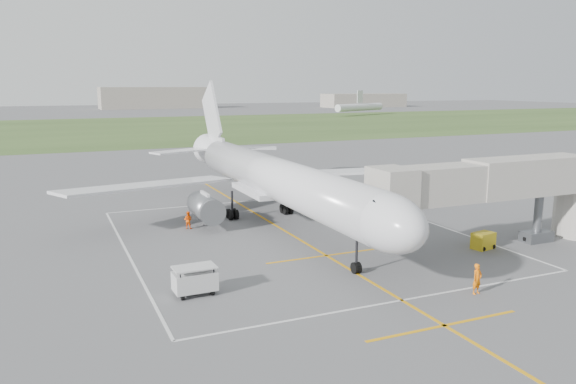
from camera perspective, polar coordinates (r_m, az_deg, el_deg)
name	(u,v)px	position (r m, az deg, el deg)	size (l,w,h in m)	color
ground	(277,226)	(52.37, -1.12, -3.50)	(700.00, 700.00, 0.00)	#5C5C5F
grass_strip	(113,129)	(178.46, -17.35, 6.14)	(700.00, 120.00, 0.02)	#395123
apron_markings	(303,242)	(47.23, 1.58, -5.09)	(28.20, 60.00, 0.01)	orange
airliner	(274,179)	(52.15, -1.45, 1.37)	(38.93, 46.75, 13.52)	silver
jet_bridge	(520,188)	(49.12, 22.48, 0.38)	(23.40, 5.00, 7.20)	gray
gpu_unit	(483,241)	(47.81, 19.22, -4.70)	(1.96, 1.54, 1.33)	gold
baggage_cart	(195,280)	(35.94, -9.45, -8.84)	(2.68, 1.66, 1.83)	silver
ramp_worker_nose	(477,279)	(37.52, 18.66, -8.36)	(0.71, 0.47, 1.96)	orange
ramp_worker_wing	(188,220)	(52.18, -10.12, -2.81)	(0.78, 0.61, 1.61)	#FF5708
distant_hangars	(48,101)	(312.24, -23.20, 8.50)	(345.00, 49.00, 12.00)	gray
distant_aircraft	(121,112)	(206.95, -16.61, 7.75)	(231.41, 42.76, 8.85)	silver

